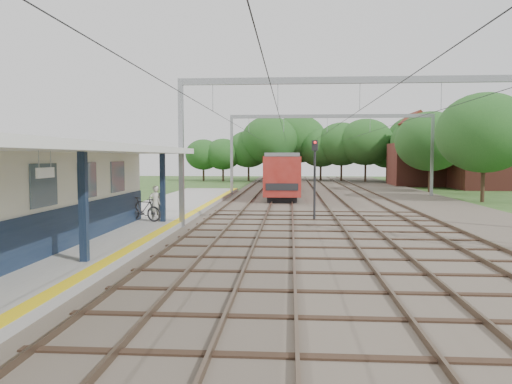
{
  "coord_description": "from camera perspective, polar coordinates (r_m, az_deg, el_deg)",
  "views": [
    {
      "loc": [
        0.09,
        -8.01,
        3.39
      ],
      "look_at": [
        -1.67,
        17.37,
        1.6
      ],
      "focal_mm": 35.0,
      "sensor_mm": 36.0,
      "label": 1
    }
  ],
  "objects": [
    {
      "name": "ground",
      "position": [
        8.7,
        3.22,
        -18.93
      ],
      "size": [
        160.0,
        160.0,
        0.0
      ],
      "primitive_type": "plane",
      "color": "#2D4C1E",
      "rests_on": "ground"
    },
    {
      "name": "ballast_bed",
      "position": [
        38.35,
        9.8,
        -1.03
      ],
      "size": [
        18.0,
        90.0,
        0.1
      ],
      "primitive_type": "cube",
      "color": "#473D33",
      "rests_on": "ground"
    },
    {
      "name": "platform",
      "position": [
        23.5,
        -14.96,
        -3.98
      ],
      "size": [
        5.0,
        52.0,
        0.35
      ],
      "primitive_type": "cube",
      "color": "gray",
      "rests_on": "ground"
    },
    {
      "name": "yellow_stripe",
      "position": [
        22.85,
        -9.62,
        -3.67
      ],
      "size": [
        0.45,
        52.0,
        0.01
      ],
      "primitive_type": "cube",
      "color": "yellow",
      "rests_on": "platform"
    },
    {
      "name": "station_building",
      "position": [
        17.53,
        -26.83,
        -0.81
      ],
      "size": [
        3.41,
        18.0,
        3.4
      ],
      "color": "beige",
      "rests_on": "platform"
    },
    {
      "name": "canopy",
      "position": [
        16.06,
        -25.43,
        4.54
      ],
      "size": [
        6.4,
        20.0,
        3.44
      ],
      "color": "#101E34",
      "rests_on": "platform"
    },
    {
      "name": "rail_tracks",
      "position": [
        38.17,
        6.06,
        -0.83
      ],
      "size": [
        11.8,
        88.0,
        0.15
      ],
      "color": "brown",
      "rests_on": "ballast_bed"
    },
    {
      "name": "catenary_system",
      "position": [
        33.52,
        9.68,
        7.6
      ],
      "size": [
        17.22,
        88.0,
        7.0
      ],
      "color": "gray",
      "rests_on": "ground"
    },
    {
      "name": "tree_band",
      "position": [
        65.25,
        7.29,
        5.34
      ],
      "size": [
        31.72,
        30.88,
        8.82
      ],
      "color": "#382619",
      "rests_on": "ground"
    },
    {
      "name": "house_near",
      "position": [
        57.91,
        25.17,
        3.25
      ],
      "size": [
        7.0,
        6.12,
        7.89
      ],
      "color": "brown",
      "rests_on": "ground"
    },
    {
      "name": "house_far",
      "position": [
        62.08,
        18.85,
        3.67
      ],
      "size": [
        8.0,
        6.12,
        8.66
      ],
      "color": "brown",
      "rests_on": "ground"
    },
    {
      "name": "person",
      "position": [
        23.97,
        -11.42,
        -1.3
      ],
      "size": [
        0.73,
        0.63,
        1.7
      ],
      "primitive_type": "imported",
      "rotation": [
        0.0,
        0.0,
        3.58
      ],
      "color": "beige",
      "rests_on": "platform"
    },
    {
      "name": "bicycle",
      "position": [
        24.16,
        -12.77,
        -1.94
      ],
      "size": [
        1.97,
        1.04,
        1.14
      ],
      "primitive_type": "imported",
      "rotation": [
        0.0,
        0.0,
        1.29
      ],
      "color": "black",
      "rests_on": "platform"
    },
    {
      "name": "train",
      "position": [
        51.79,
        3.31,
        2.49
      ],
      "size": [
        2.72,
        33.92,
        3.59
      ],
      "color": "black",
      "rests_on": "ballast_bed"
    },
    {
      "name": "signal_post",
      "position": [
        26.14,
        6.72,
        2.39
      ],
      "size": [
        0.32,
        0.28,
        4.26
      ],
      "rotation": [
        0.0,
        0.0,
        -0.2
      ],
      "color": "black",
      "rests_on": "ground"
    }
  ]
}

